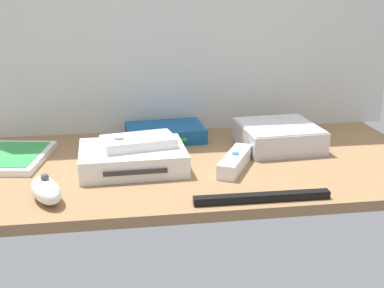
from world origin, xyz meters
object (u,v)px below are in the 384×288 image
game_console (132,158)px  mini_computer (278,136)px  remote_nunchuk (46,190)px  remote_classic_pad (138,142)px  remote_wand (235,161)px  sensor_bar (262,197)px  game_case (13,157)px  network_router (165,133)px

game_console → mini_computer: size_ratio=1.19×
game_console → remote_nunchuk: remote_nunchuk is taller
mini_computer → remote_nunchuk: (-48.70, -22.78, -0.60)cm
remote_nunchuk → remote_classic_pad: bearing=17.6°
game_console → remote_wand: (20.52, -3.25, -0.69)cm
game_console → remote_nunchuk: (-15.33, -13.90, -0.16)cm
remote_nunchuk → sensor_bar: 37.28cm
game_case → remote_wand: 46.87cm
remote_nunchuk → remote_wand: bearing=-6.7°
game_case → remote_classic_pad: bearing=-6.4°
game_console → remote_classic_pad: remote_classic_pad is taller
game_console → mini_computer: (33.37, 8.87, 0.44)cm
game_console → remote_wand: 20.79cm
remote_wand → remote_classic_pad: 19.96cm
game_console → remote_wand: size_ratio=1.46×
game_case → remote_classic_pad: size_ratio=1.35×
remote_nunchuk → sensor_bar: bearing=-32.0°
remote_wand → remote_classic_pad: bearing=-163.0°
mini_computer → sensor_bar: bearing=-112.7°
remote_wand → sensor_bar: 16.34cm
game_case → remote_wand: (45.44, -11.46, 0.75)cm
game_console → game_case: size_ratio=1.02×
network_router → remote_classic_pad: (-7.05, -17.47, 3.71)cm
sensor_bar → game_console: bearing=138.2°
mini_computer → remote_nunchuk: size_ratio=1.65×
network_router → game_console: bearing=-119.1°
mini_computer → game_case: 58.32cm
remote_classic_pad → mini_computer: bearing=3.8°
remote_wand → sensor_bar: remote_wand is taller
game_console → game_case: game_console is taller
remote_wand → remote_classic_pad: remote_classic_pad is taller
game_console → mini_computer: bearing=12.9°
network_router → remote_nunchuk: bearing=-130.7°
game_console → sensor_bar: (21.50, -19.55, -1.50)cm
mini_computer → remote_classic_pad: bearing=-165.4°
remote_classic_pad → game_case: bearing=152.8°
game_case → remote_classic_pad: remote_classic_pad is taller
remote_nunchuk → remote_classic_pad: 22.27cm
network_router → remote_classic_pad: bearing=-116.1°
remote_classic_pad → network_router: bearing=57.2°
game_case → remote_nunchuk: bearing=-56.6°
network_router → remote_classic_pad: size_ratio=1.20×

